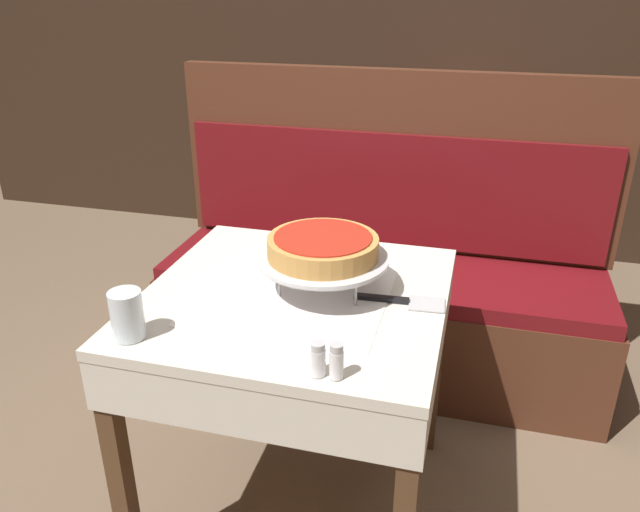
# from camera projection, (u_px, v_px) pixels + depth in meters

# --- Properties ---
(ground_plane) EXTENTS (14.00, 14.00, 0.00)m
(ground_plane) POSITION_uv_depth(u_px,v_px,m) (299.00, 500.00, 2.02)
(ground_plane) COLOR brown
(dining_table_front) EXTENTS (0.81, 0.81, 0.76)m
(dining_table_front) POSITION_uv_depth(u_px,v_px,m) (296.00, 325.00, 1.74)
(dining_table_front) COLOR beige
(dining_table_front) RESTS_ON ground_plane
(dining_table_rear) EXTENTS (0.65, 0.65, 0.76)m
(dining_table_rear) POSITION_uv_depth(u_px,v_px,m) (455.00, 166.00, 3.21)
(dining_table_rear) COLOR red
(dining_table_rear) RESTS_ON ground_plane
(booth_bench) EXTENTS (1.78, 0.52, 1.22)m
(booth_bench) POSITION_uv_depth(u_px,v_px,m) (381.00, 292.00, 2.59)
(booth_bench) COLOR #4C2819
(booth_bench) RESTS_ON ground_plane
(back_wall_panel) EXTENTS (6.00, 0.04, 2.40)m
(back_wall_panel) POSITION_uv_depth(u_px,v_px,m) (412.00, 42.00, 3.51)
(back_wall_panel) COLOR black
(back_wall_panel) RESTS_ON ground_plane
(pizza_pan_stand) EXTENTS (0.36, 0.36, 0.10)m
(pizza_pan_stand) POSITION_uv_depth(u_px,v_px,m) (323.00, 260.00, 1.67)
(pizza_pan_stand) COLOR #ADADB2
(pizza_pan_stand) RESTS_ON dining_table_front
(deep_dish_pizza) EXTENTS (0.30, 0.30, 0.06)m
(deep_dish_pizza) POSITION_uv_depth(u_px,v_px,m) (323.00, 246.00, 1.66)
(deep_dish_pizza) COLOR #C68E47
(deep_dish_pizza) RESTS_ON pizza_pan_stand
(pizza_server) EXTENTS (0.24, 0.09, 0.01)m
(pizza_server) POSITION_uv_depth(u_px,v_px,m) (402.00, 301.00, 1.65)
(pizza_server) COLOR #BCBCC1
(pizza_server) RESTS_ON dining_table_front
(water_glass_near) EXTENTS (0.08, 0.08, 0.12)m
(water_glass_near) POSITION_uv_depth(u_px,v_px,m) (127.00, 315.00, 1.47)
(water_glass_near) COLOR silver
(water_glass_near) RESTS_ON dining_table_front
(salt_shaker) EXTENTS (0.03, 0.03, 0.08)m
(salt_shaker) POSITION_uv_depth(u_px,v_px,m) (318.00, 359.00, 1.34)
(salt_shaker) COLOR silver
(salt_shaker) RESTS_ON dining_table_front
(pepper_shaker) EXTENTS (0.03, 0.03, 0.08)m
(pepper_shaker) POSITION_uv_depth(u_px,v_px,m) (336.00, 361.00, 1.33)
(pepper_shaker) COLOR silver
(pepper_shaker) RESTS_ON dining_table_front
(condiment_caddy) EXTENTS (0.11, 0.11, 0.16)m
(condiment_caddy) POSITION_uv_depth(u_px,v_px,m) (456.00, 133.00, 3.21)
(condiment_caddy) COLOR black
(condiment_caddy) RESTS_ON dining_table_rear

